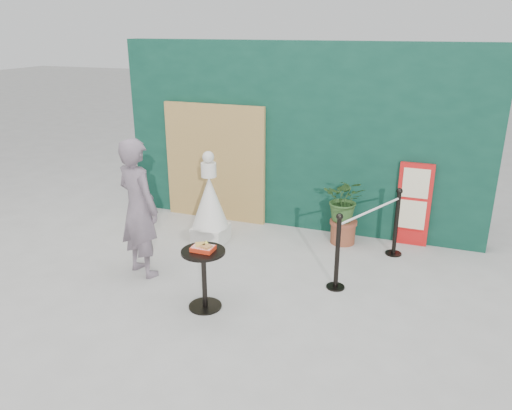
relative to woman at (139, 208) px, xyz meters
name	(u,v)px	position (x,y,z in m)	size (l,w,h in m)	color
ground	(220,318)	(1.47, -0.69, -0.94)	(60.00, 60.00, 0.00)	#ADAAA5
back_wall	(298,138)	(1.47, 2.46, 0.56)	(6.00, 0.30, 3.00)	#0B3126
bamboo_fence	(215,163)	(0.07, 2.25, 0.06)	(1.80, 0.08, 2.00)	tan
woman	(139,208)	(0.00, 0.00, 0.00)	(0.69, 0.45, 1.88)	slate
menu_board	(414,205)	(3.37, 2.26, -0.29)	(0.50, 0.07, 1.30)	red
statue	(210,206)	(0.43, 1.26, -0.35)	(0.57, 0.57, 1.46)	white
cafe_table	(204,270)	(1.19, -0.52, -0.44)	(0.52, 0.52, 0.75)	black
food_basket	(203,248)	(1.20, -0.52, -0.15)	(0.26, 0.19, 0.11)	red
planter	(345,206)	(2.38, 1.95, -0.32)	(0.63, 0.54, 1.06)	brown
stanchion_barrier	(369,237)	(2.87, 1.15, -0.45)	(0.84, 1.54, 1.03)	black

